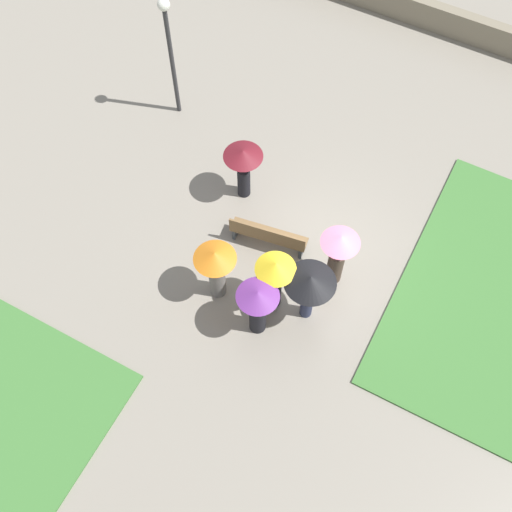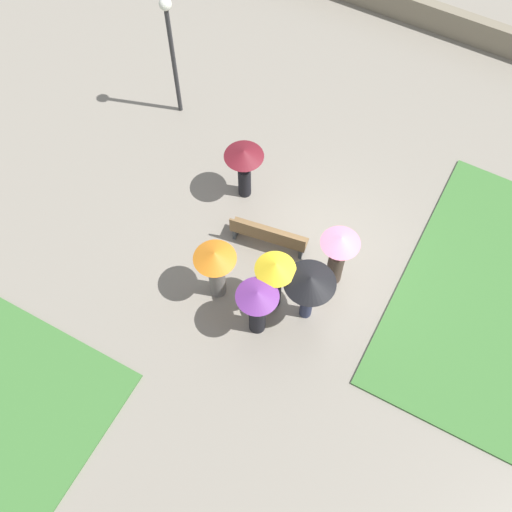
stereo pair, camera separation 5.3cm
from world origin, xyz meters
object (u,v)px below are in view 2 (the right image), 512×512
Objects in this scene: crowd_person_orange at (216,266)px; crowd_person_black at (309,285)px; park_bench at (268,236)px; crowd_person_pink at (338,252)px; crowd_person_yellow at (275,275)px; crowd_person_maroon at (244,164)px; lamp_post at (171,42)px; crowd_person_purple at (257,305)px.

crowd_person_orange reaches higher than crowd_person_black.
park_bench is 2.00m from crowd_person_pink.
park_bench is 1.05× the size of crowd_person_yellow.
crowd_person_maroon is 0.91× the size of crowd_person_pink.
crowd_person_orange is at bearing -179.82° from crowd_person_maroon.
crowd_person_orange is at bearing 75.43° from crowd_person_yellow.
crowd_person_purple is at bearing 136.47° from lamp_post.
park_bench is 1.09× the size of crowd_person_orange.
park_bench is at bearing -52.86° from crowd_person_black.
park_bench is at bearing 80.88° from crowd_person_pink.
crowd_person_maroon is 3.38m from crowd_person_pink.
crowd_person_orange is at bearing -3.86° from crowd_person_black.
crowd_person_purple is 2.28m from crowd_person_pink.
lamp_post is (4.37, -2.84, 2.02)m from park_bench.
crowd_person_black is (-0.84, -0.85, 0.31)m from crowd_person_purple.
crowd_person_yellow reaches higher than crowd_person_maroon.
crowd_person_maroon is at bearing 162.91° from crowd_person_purple.
crowd_person_maroon is 3.82m from crowd_person_black.
crowd_person_black is 0.94× the size of crowd_person_pink.
crowd_person_maroon is at bearing 151.13° from lamp_post.
crowd_person_purple is (-0.82, 2.09, 0.67)m from park_bench.
crowd_person_yellow is (-2.17, 2.49, 0.11)m from crowd_person_maroon.
lamp_post is 6.12m from crowd_person_orange.
crowd_person_purple is at bearing 146.82° from crowd_person_yellow.
crowd_person_maroon is at bearing -55.00° from crowd_person_black.
lamp_post reaches higher than crowd_person_orange.
lamp_post is at bearing 44.85° from crowd_person_maroon.
crowd_person_orange reaches higher than crowd_person_maroon.
crowd_person_orange is (-3.90, 4.54, -1.26)m from lamp_post.
crowd_person_orange is at bearing 65.53° from park_bench.
crowd_person_maroon is at bearing 61.58° from crowd_person_pink.
crowd_person_maroon is 0.92× the size of crowd_person_yellow.
crowd_person_yellow is 1.61m from crowd_person_pink.
crowd_person_yellow is at bearing 141.42° from lamp_post.
crowd_person_black is at bearing 85.00° from crowd_person_purple.
crowd_person_maroon is at bearing -50.38° from park_bench.
lamp_post reaches higher than crowd_person_maroon.
crowd_person_maroon is 3.30m from crowd_person_yellow.
crowd_person_black reaches higher than crowd_person_purple.
lamp_post reaches higher than crowd_person_black.
crowd_person_pink is (-6.21, 2.89, -1.24)m from lamp_post.
crowd_person_pink reaches higher than crowd_person_purple.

